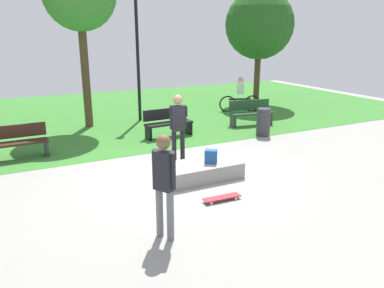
{
  "coord_description": "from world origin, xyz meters",
  "views": [
    {
      "loc": [
        -3.64,
        -7.77,
        3.31
      ],
      "look_at": [
        0.27,
        0.07,
        0.72
      ],
      "focal_mm": 35.47,
      "sensor_mm": 36.0,
      "label": 1
    }
  ],
  "objects_px": {
    "concrete_ledge": "(200,171)",
    "cyclist_on_bicycle": "(240,97)",
    "park_bench_near_lamppost": "(251,112)",
    "tree_leaning_ash": "(259,25)",
    "park_bench_by_oak": "(168,122)",
    "backpack_on_ledge": "(211,156)",
    "trash_bin": "(263,122)",
    "park_bench_far_right": "(16,141)",
    "skater_watching": "(178,123)",
    "lamp_post": "(137,46)",
    "skateboard_by_ledge": "(222,198)",
    "skater_performing_trick": "(164,179)"
  },
  "relations": [
    {
      "from": "backpack_on_ledge",
      "to": "lamp_post",
      "type": "bearing_deg",
      "value": 121.16
    },
    {
      "from": "park_bench_by_oak",
      "to": "tree_leaning_ash",
      "type": "bearing_deg",
      "value": 30.8
    },
    {
      "from": "park_bench_far_right",
      "to": "cyclist_on_bicycle",
      "type": "xyz_separation_m",
      "value": [
        8.98,
        2.72,
        0.15
      ]
    },
    {
      "from": "skater_watching",
      "to": "trash_bin",
      "type": "height_order",
      "value": "skater_watching"
    },
    {
      "from": "concrete_ledge",
      "to": "skateboard_by_ledge",
      "type": "height_order",
      "value": "concrete_ledge"
    },
    {
      "from": "skater_performing_trick",
      "to": "park_bench_near_lamppost",
      "type": "relative_size",
      "value": 1.08
    },
    {
      "from": "park_bench_near_lamppost",
      "to": "tree_leaning_ash",
      "type": "xyz_separation_m",
      "value": [
        2.79,
        3.55,
        3.15
      ]
    },
    {
      "from": "skater_performing_trick",
      "to": "park_bench_near_lamppost",
      "type": "xyz_separation_m",
      "value": [
        5.94,
        6.05,
        -0.57
      ]
    },
    {
      "from": "skateboard_by_ledge",
      "to": "concrete_ledge",
      "type": "bearing_deg",
      "value": 81.92
    },
    {
      "from": "backpack_on_ledge",
      "to": "concrete_ledge",
      "type": "bearing_deg",
      "value": -163.08
    },
    {
      "from": "lamp_post",
      "to": "trash_bin",
      "type": "height_order",
      "value": "lamp_post"
    },
    {
      "from": "park_bench_by_oak",
      "to": "backpack_on_ledge",
      "type": "bearing_deg",
      "value": -98.19
    },
    {
      "from": "concrete_ledge",
      "to": "park_bench_near_lamppost",
      "type": "height_order",
      "value": "park_bench_near_lamppost"
    },
    {
      "from": "concrete_ledge",
      "to": "cyclist_on_bicycle",
      "type": "height_order",
      "value": "cyclist_on_bicycle"
    },
    {
      "from": "skater_performing_trick",
      "to": "backpack_on_ledge",
      "type": "bearing_deg",
      "value": 45.38
    },
    {
      "from": "concrete_ledge",
      "to": "cyclist_on_bicycle",
      "type": "bearing_deg",
      "value": 50.09
    },
    {
      "from": "trash_bin",
      "to": "cyclist_on_bicycle",
      "type": "distance_m",
      "value": 4.06
    },
    {
      "from": "backpack_on_ledge",
      "to": "trash_bin",
      "type": "bearing_deg",
      "value": 72.46
    },
    {
      "from": "park_bench_near_lamppost",
      "to": "tree_leaning_ash",
      "type": "height_order",
      "value": "tree_leaning_ash"
    },
    {
      "from": "concrete_ledge",
      "to": "park_bench_near_lamppost",
      "type": "bearing_deg",
      "value": 43.36
    },
    {
      "from": "concrete_ledge",
      "to": "trash_bin",
      "type": "height_order",
      "value": "trash_bin"
    },
    {
      "from": "skater_performing_trick",
      "to": "lamp_post",
      "type": "bearing_deg",
      "value": 73.65
    },
    {
      "from": "park_bench_far_right",
      "to": "trash_bin",
      "type": "height_order",
      "value": "trash_bin"
    },
    {
      "from": "park_bench_near_lamppost",
      "to": "concrete_ledge",
      "type": "bearing_deg",
      "value": -136.64
    },
    {
      "from": "trash_bin",
      "to": "cyclist_on_bicycle",
      "type": "xyz_separation_m",
      "value": [
        1.55,
        3.75,
        0.18
      ]
    },
    {
      "from": "skateboard_by_ledge",
      "to": "lamp_post",
      "type": "height_order",
      "value": "lamp_post"
    },
    {
      "from": "park_bench_far_right",
      "to": "lamp_post",
      "type": "relative_size",
      "value": 0.34
    },
    {
      "from": "park_bench_far_right",
      "to": "park_bench_by_oak",
      "type": "distance_m",
      "value": 4.58
    },
    {
      "from": "concrete_ledge",
      "to": "trash_bin",
      "type": "xyz_separation_m",
      "value": [
        3.66,
        2.48,
        0.27
      ]
    },
    {
      "from": "skater_watching",
      "to": "park_bench_near_lamppost",
      "type": "bearing_deg",
      "value": 33.08
    },
    {
      "from": "concrete_ledge",
      "to": "tree_leaning_ash",
      "type": "distance_m",
      "value": 10.79
    },
    {
      "from": "skater_watching",
      "to": "cyclist_on_bicycle",
      "type": "relative_size",
      "value": 1.04
    },
    {
      "from": "trash_bin",
      "to": "backpack_on_ledge",
      "type": "bearing_deg",
      "value": -143.16
    },
    {
      "from": "skater_watching",
      "to": "lamp_post",
      "type": "height_order",
      "value": "lamp_post"
    },
    {
      "from": "backpack_on_ledge",
      "to": "trash_bin",
      "type": "xyz_separation_m",
      "value": [
        3.42,
        2.56,
        -0.07
      ]
    },
    {
      "from": "skater_performing_trick",
      "to": "cyclist_on_bicycle",
      "type": "relative_size",
      "value": 1.03
    },
    {
      "from": "trash_bin",
      "to": "park_bench_by_oak",
      "type": "bearing_deg",
      "value": 155.25
    },
    {
      "from": "park_bench_near_lamppost",
      "to": "trash_bin",
      "type": "distance_m",
      "value": 1.54
    },
    {
      "from": "skater_performing_trick",
      "to": "skateboard_by_ledge",
      "type": "relative_size",
      "value": 2.21
    },
    {
      "from": "skater_performing_trick",
      "to": "cyclist_on_bicycle",
      "type": "xyz_separation_m",
      "value": [
        6.99,
        8.35,
        -0.42
      ]
    },
    {
      "from": "tree_leaning_ash",
      "to": "trash_bin",
      "type": "height_order",
      "value": "tree_leaning_ash"
    },
    {
      "from": "park_bench_far_right",
      "to": "tree_leaning_ash",
      "type": "bearing_deg",
      "value": 20.32
    },
    {
      "from": "concrete_ledge",
      "to": "tree_leaning_ash",
      "type": "relative_size",
      "value": 0.36
    },
    {
      "from": "park_bench_near_lamppost",
      "to": "lamp_post",
      "type": "xyz_separation_m",
      "value": [
        -3.42,
        2.55,
        2.34
      ]
    },
    {
      "from": "tree_leaning_ash",
      "to": "park_bench_by_oak",
      "type": "bearing_deg",
      "value": -149.2
    },
    {
      "from": "tree_leaning_ash",
      "to": "lamp_post",
      "type": "distance_m",
      "value": 6.35
    },
    {
      "from": "concrete_ledge",
      "to": "park_bench_by_oak",
      "type": "distance_m",
      "value": 3.9
    },
    {
      "from": "backpack_on_ledge",
      "to": "lamp_post",
      "type": "relative_size",
      "value": 0.07
    },
    {
      "from": "park_bench_near_lamppost",
      "to": "skateboard_by_ledge",
      "type": "bearing_deg",
      "value": -129.74
    },
    {
      "from": "backpack_on_ledge",
      "to": "park_bench_far_right",
      "type": "height_order",
      "value": "park_bench_far_right"
    }
  ]
}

